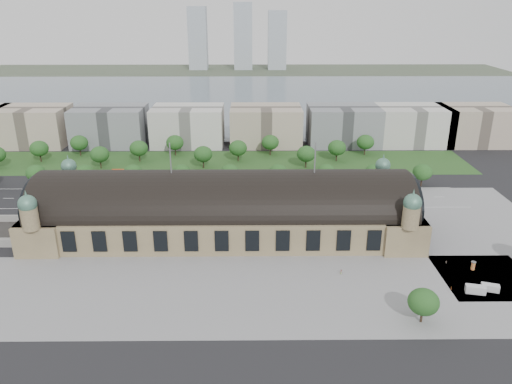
{
  "coord_description": "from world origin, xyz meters",
  "views": [
    {
      "loc": [
        10.93,
        -181.31,
        87.62
      ],
      "look_at": [
        12.6,
        9.25,
        14.0
      ],
      "focal_mm": 35.0,
      "sensor_mm": 36.0,
      "label": 1
    }
  ],
  "objects_px": {
    "parked_car_4": "(137,207)",
    "traffic_car_4": "(243,200)",
    "bus_west": "(172,203)",
    "traffic_car_6": "(414,204)",
    "parked_car_0": "(46,211)",
    "traffic_car_1": "(64,197)",
    "bus_mid": "(283,203)",
    "van_south": "(474,290)",
    "parked_car_1": "(67,208)",
    "bus_east": "(316,203)",
    "parked_car_6": "(136,211)",
    "petrol_station": "(128,173)",
    "traffic_car_5": "(339,189)",
    "traffic_car_3": "(180,192)",
    "advertising_column": "(473,266)",
    "parked_car_3": "(87,210)",
    "pedestrian_0": "(341,272)",
    "parked_car_5": "(188,207)",
    "parked_car_2": "(74,211)",
    "pedestrian_2": "(446,262)",
    "van_east": "(489,288)",
    "pedestrian_1": "(451,288)"
  },
  "relations": [
    {
      "from": "parked_car_0",
      "to": "parked_car_3",
      "type": "bearing_deg",
      "value": 69.05
    },
    {
      "from": "advertising_column",
      "to": "traffic_car_3",
      "type": "bearing_deg",
      "value": 146.41
    },
    {
      "from": "parked_car_0",
      "to": "van_south",
      "type": "bearing_deg",
      "value": 43.28
    },
    {
      "from": "traffic_car_4",
      "to": "bus_east",
      "type": "distance_m",
      "value": 34.02
    },
    {
      "from": "traffic_car_5",
      "to": "van_south",
      "type": "relative_size",
      "value": 0.61
    },
    {
      "from": "traffic_car_1",
      "to": "petrol_station",
      "type": "bearing_deg",
      "value": -48.53
    },
    {
      "from": "traffic_car_6",
      "to": "van_south",
      "type": "bearing_deg",
      "value": 5.04
    },
    {
      "from": "traffic_car_5",
      "to": "pedestrian_2",
      "type": "relative_size",
      "value": 2.6
    },
    {
      "from": "traffic_car_1",
      "to": "traffic_car_3",
      "type": "relative_size",
      "value": 1.05
    },
    {
      "from": "van_east",
      "to": "pedestrian_1",
      "type": "height_order",
      "value": "van_east"
    },
    {
      "from": "bus_mid",
      "to": "bus_east",
      "type": "xyz_separation_m",
      "value": [
        15.0,
        -0.79,
        0.35
      ]
    },
    {
      "from": "traffic_car_4",
      "to": "parked_car_1",
      "type": "relative_size",
      "value": 0.81
    },
    {
      "from": "parked_car_1",
      "to": "parked_car_5",
      "type": "distance_m",
      "value": 53.91
    },
    {
      "from": "traffic_car_6",
      "to": "parked_car_2",
      "type": "bearing_deg",
      "value": -80.0
    },
    {
      "from": "traffic_car_4",
      "to": "bus_west",
      "type": "distance_m",
      "value": 32.13
    },
    {
      "from": "traffic_car_5",
      "to": "van_south",
      "type": "height_order",
      "value": "van_south"
    },
    {
      "from": "pedestrian_2",
      "to": "parked_car_5",
      "type": "bearing_deg",
      "value": 21.66
    },
    {
      "from": "traffic_car_1",
      "to": "advertising_column",
      "type": "bearing_deg",
      "value": -120.22
    },
    {
      "from": "traffic_car_3",
      "to": "advertising_column",
      "type": "bearing_deg",
      "value": -121.61
    },
    {
      "from": "van_east",
      "to": "pedestrian_2",
      "type": "distance_m",
      "value": 19.05
    },
    {
      "from": "bus_west",
      "to": "bus_mid",
      "type": "relative_size",
      "value": 1.23
    },
    {
      "from": "parked_car_5",
      "to": "bus_west",
      "type": "relative_size",
      "value": 0.43
    },
    {
      "from": "parked_car_5",
      "to": "parked_car_2",
      "type": "bearing_deg",
      "value": -116.96
    },
    {
      "from": "parked_car_5",
      "to": "pedestrian_2",
      "type": "distance_m",
      "value": 110.29
    },
    {
      "from": "bus_west",
      "to": "van_south",
      "type": "xyz_separation_m",
      "value": [
        106.87,
        -71.87,
        -0.54
      ]
    },
    {
      "from": "van_east",
      "to": "pedestrian_2",
      "type": "relative_size",
      "value": 3.84
    },
    {
      "from": "traffic_car_6",
      "to": "parked_car_0",
      "type": "distance_m",
      "value": 164.99
    },
    {
      "from": "traffic_car_6",
      "to": "parked_car_2",
      "type": "distance_m",
      "value": 152.35
    },
    {
      "from": "traffic_car_6",
      "to": "parked_car_1",
      "type": "distance_m",
      "value": 156.79
    },
    {
      "from": "parked_car_4",
      "to": "traffic_car_4",
      "type": "bearing_deg",
      "value": 71.87
    },
    {
      "from": "bus_mid",
      "to": "advertising_column",
      "type": "relative_size",
      "value": 3.36
    },
    {
      "from": "traffic_car_3",
      "to": "traffic_car_5",
      "type": "distance_m",
      "value": 77.83
    },
    {
      "from": "parked_car_2",
      "to": "bus_west",
      "type": "bearing_deg",
      "value": 77.1
    },
    {
      "from": "traffic_car_1",
      "to": "bus_mid",
      "type": "bearing_deg",
      "value": -103.36
    },
    {
      "from": "parked_car_3",
      "to": "pedestrian_2",
      "type": "height_order",
      "value": "pedestrian_2"
    },
    {
      "from": "bus_mid",
      "to": "bus_east",
      "type": "relative_size",
      "value": 0.81
    },
    {
      "from": "petrol_station",
      "to": "traffic_car_5",
      "type": "height_order",
      "value": "petrol_station"
    },
    {
      "from": "parked_car_1",
      "to": "pedestrian_0",
      "type": "xyz_separation_m",
      "value": [
        113.2,
        -57.32,
        0.19
      ]
    },
    {
      "from": "van_east",
      "to": "bus_mid",
      "type": "bearing_deg",
      "value": 149.2
    },
    {
      "from": "parked_car_6",
      "to": "bus_west",
      "type": "bearing_deg",
      "value": 76.25
    },
    {
      "from": "van_east",
      "to": "pedestrian_1",
      "type": "xyz_separation_m",
      "value": [
        -12.12,
        0.21,
        -0.32
      ]
    },
    {
      "from": "parked_car_2",
      "to": "parked_car_5",
      "type": "xyz_separation_m",
      "value": [
        49.35,
        4.0,
        0.06
      ]
    },
    {
      "from": "parked_car_6",
      "to": "advertising_column",
      "type": "xyz_separation_m",
      "value": [
        127.74,
        -51.19,
        0.98
      ]
    },
    {
      "from": "traffic_car_5",
      "to": "van_south",
      "type": "xyz_separation_m",
      "value": [
        28.21,
        -91.94,
        0.61
      ]
    },
    {
      "from": "parked_car_2",
      "to": "advertising_column",
      "type": "distance_m",
      "value": 163.1
    },
    {
      "from": "parked_car_0",
      "to": "parked_car_1",
      "type": "xyz_separation_m",
      "value": [
        8.09,
        3.53,
        -0.05
      ]
    },
    {
      "from": "advertising_column",
      "to": "parked_car_3",
      "type": "bearing_deg",
      "value": 160.74
    },
    {
      "from": "bus_east",
      "to": "van_east",
      "type": "height_order",
      "value": "bus_east"
    },
    {
      "from": "bus_east",
      "to": "traffic_car_6",
      "type": "bearing_deg",
      "value": -83.23
    },
    {
      "from": "advertising_column",
      "to": "bus_west",
      "type": "bearing_deg",
      "value": 153.06
    }
  ]
}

